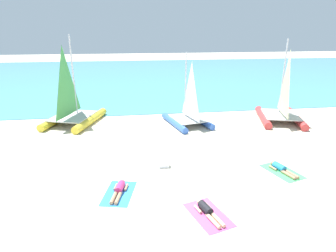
{
  "coord_description": "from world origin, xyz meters",
  "views": [
    {
      "loc": [
        -2.11,
        -9.48,
        6.24
      ],
      "look_at": [
        0.0,
        5.22,
        1.2
      ],
      "focal_mm": 30.62,
      "sensor_mm": 36.0,
      "label": 1
    }
  ],
  "objects_px": {
    "towel_middle": "(208,215)",
    "sunbather_right": "(281,168)",
    "sailboat_blue": "(188,114)",
    "sailboat_yellow": "(73,111)",
    "towel_right": "(282,171)",
    "sailboat_red": "(281,110)",
    "sunbather_middle": "(207,211)",
    "towel_left": "(119,193)",
    "sunbather_left": "(119,190)",
    "cooler_box": "(163,163)"
  },
  "relations": [
    {
      "from": "sunbather_left",
      "to": "sailboat_blue",
      "type": "bearing_deg",
      "value": 73.95
    },
    {
      "from": "sailboat_blue",
      "to": "towel_right",
      "type": "bearing_deg",
      "value": -82.02
    },
    {
      "from": "sailboat_red",
      "to": "sunbather_right",
      "type": "distance_m",
      "value": 8.03
    },
    {
      "from": "sailboat_red",
      "to": "sunbather_right",
      "type": "xyz_separation_m",
      "value": [
        -3.75,
        -7.06,
        -0.71
      ]
    },
    {
      "from": "sailboat_blue",
      "to": "sunbather_right",
      "type": "bearing_deg",
      "value": -81.98
    },
    {
      "from": "sailboat_red",
      "to": "towel_right",
      "type": "bearing_deg",
      "value": -101.25
    },
    {
      "from": "towel_left",
      "to": "towel_right",
      "type": "relative_size",
      "value": 1.0
    },
    {
      "from": "towel_middle",
      "to": "towel_right",
      "type": "xyz_separation_m",
      "value": [
        4.27,
        2.67,
        0.0
      ]
    },
    {
      "from": "towel_right",
      "to": "sunbather_left",
      "type": "bearing_deg",
      "value": -174.36
    },
    {
      "from": "sailboat_red",
      "to": "towel_left",
      "type": "distance_m",
      "value": 13.71
    },
    {
      "from": "sailboat_yellow",
      "to": "sunbather_right",
      "type": "relative_size",
      "value": 3.83
    },
    {
      "from": "sailboat_blue",
      "to": "cooler_box",
      "type": "height_order",
      "value": "sailboat_blue"
    },
    {
      "from": "towel_right",
      "to": "sunbather_right",
      "type": "height_order",
      "value": "sunbather_right"
    },
    {
      "from": "towel_middle",
      "to": "towel_right",
      "type": "relative_size",
      "value": 1.0
    },
    {
      "from": "sailboat_red",
      "to": "sunbather_middle",
      "type": "xyz_separation_m",
      "value": [
        -8.02,
        -9.73,
        -0.71
      ]
    },
    {
      "from": "sailboat_red",
      "to": "sailboat_yellow",
      "type": "bearing_deg",
      "value": -170.1
    },
    {
      "from": "towel_middle",
      "to": "sunbather_right",
      "type": "height_order",
      "value": "sunbather_right"
    },
    {
      "from": "sailboat_blue",
      "to": "sailboat_yellow",
      "type": "bearing_deg",
      "value": 156.59
    },
    {
      "from": "sailboat_blue",
      "to": "towel_middle",
      "type": "distance_m",
      "value": 10.17
    },
    {
      "from": "sailboat_blue",
      "to": "towel_middle",
      "type": "height_order",
      "value": "sailboat_blue"
    },
    {
      "from": "towel_left",
      "to": "towel_middle",
      "type": "relative_size",
      "value": 1.0
    },
    {
      "from": "towel_left",
      "to": "sunbather_left",
      "type": "distance_m",
      "value": 0.14
    },
    {
      "from": "towel_middle",
      "to": "sunbather_right",
      "type": "bearing_deg",
      "value": 32.74
    },
    {
      "from": "sailboat_blue",
      "to": "sunbather_middle",
      "type": "bearing_deg",
      "value": -111.33
    },
    {
      "from": "sailboat_red",
      "to": "towel_right",
      "type": "height_order",
      "value": "sailboat_red"
    },
    {
      "from": "sailboat_blue",
      "to": "sunbather_right",
      "type": "distance_m",
      "value": 7.89
    },
    {
      "from": "sailboat_yellow",
      "to": "cooler_box",
      "type": "xyz_separation_m",
      "value": [
        5.33,
        -7.48,
        -0.7
      ]
    },
    {
      "from": "sailboat_blue",
      "to": "sunbather_right",
      "type": "height_order",
      "value": "sailboat_blue"
    },
    {
      "from": "sailboat_red",
      "to": "towel_left",
      "type": "xyz_separation_m",
      "value": [
        -11.16,
        -7.93,
        -0.84
      ]
    },
    {
      "from": "sunbather_left",
      "to": "cooler_box",
      "type": "bearing_deg",
      "value": 57.66
    },
    {
      "from": "sailboat_yellow",
      "to": "sunbather_middle",
      "type": "bearing_deg",
      "value": -42.14
    },
    {
      "from": "towel_middle",
      "to": "sunbather_middle",
      "type": "height_order",
      "value": "sunbather_middle"
    },
    {
      "from": "sailboat_blue",
      "to": "towel_middle",
      "type": "xyz_separation_m",
      "value": [
        -1.38,
        -10.05,
        -0.71
      ]
    },
    {
      "from": "cooler_box",
      "to": "sunbather_left",
      "type": "bearing_deg",
      "value": -135.39
    },
    {
      "from": "towel_left",
      "to": "towel_right",
      "type": "xyz_separation_m",
      "value": [
        7.42,
        0.8,
        0.0
      ]
    },
    {
      "from": "towel_middle",
      "to": "sunbather_middle",
      "type": "distance_m",
      "value": 0.14
    },
    {
      "from": "sunbather_middle",
      "to": "cooler_box",
      "type": "xyz_separation_m",
      "value": [
        -1.08,
        3.89,
        0.05
      ]
    },
    {
      "from": "sailboat_blue",
      "to": "towel_left",
      "type": "relative_size",
      "value": 2.53
    },
    {
      "from": "sailboat_red",
      "to": "sunbather_right",
      "type": "height_order",
      "value": "sailboat_red"
    },
    {
      "from": "sailboat_red",
      "to": "sunbather_middle",
      "type": "relative_size",
      "value": 3.66
    },
    {
      "from": "sailboat_blue",
      "to": "sunbather_middle",
      "type": "distance_m",
      "value": 10.1
    },
    {
      "from": "towel_right",
      "to": "cooler_box",
      "type": "bearing_deg",
      "value": 166.5
    },
    {
      "from": "sailboat_yellow",
      "to": "sunbather_left",
      "type": "relative_size",
      "value": 3.8
    },
    {
      "from": "sailboat_yellow",
      "to": "sunbather_right",
      "type": "height_order",
      "value": "sailboat_yellow"
    },
    {
      "from": "sailboat_red",
      "to": "sunbather_middle",
      "type": "height_order",
      "value": "sailboat_red"
    },
    {
      "from": "sailboat_blue",
      "to": "sunbather_middle",
      "type": "xyz_separation_m",
      "value": [
        -1.39,
        -9.99,
        -0.59
      ]
    },
    {
      "from": "sailboat_yellow",
      "to": "sunbather_left",
      "type": "distance_m",
      "value": 10.08
    },
    {
      "from": "sunbather_left",
      "to": "cooler_box",
      "type": "xyz_separation_m",
      "value": [
        2.05,
        2.02,
        0.05
      ]
    },
    {
      "from": "sunbather_middle",
      "to": "cooler_box",
      "type": "bearing_deg",
      "value": 89.43
    },
    {
      "from": "towel_left",
      "to": "sunbather_left",
      "type": "relative_size",
      "value": 1.22
    }
  ]
}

